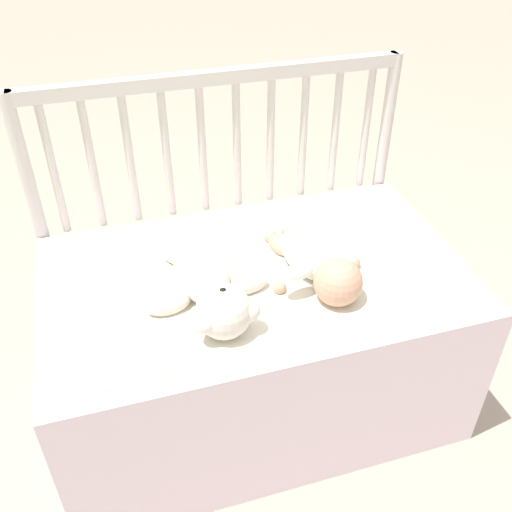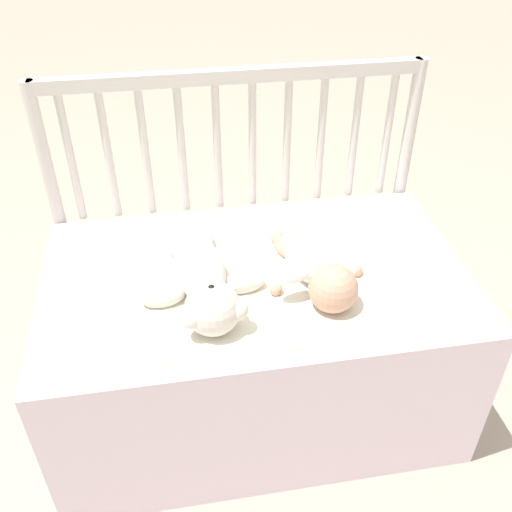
# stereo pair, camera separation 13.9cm
# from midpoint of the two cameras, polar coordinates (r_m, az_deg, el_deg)

# --- Properties ---
(ground_plane) EXTENTS (12.00, 12.00, 0.00)m
(ground_plane) POSITION_cam_midpoint_polar(r_m,az_deg,el_deg) (1.77, -2.38, -13.86)
(ground_plane) COLOR tan
(crib_mattress) EXTENTS (1.07, 0.64, 0.47)m
(crib_mattress) POSITION_cam_midpoint_polar(r_m,az_deg,el_deg) (1.59, -2.59, -8.50)
(crib_mattress) COLOR silver
(crib_mattress) RESTS_ON ground_plane
(crib_rail) EXTENTS (1.07, 0.04, 0.87)m
(crib_rail) POSITION_cam_midpoint_polar(r_m,az_deg,el_deg) (1.64, -6.03, 9.06)
(crib_rail) COLOR beige
(crib_rail) RESTS_ON ground_plane
(blanket) EXTENTS (0.75, 0.52, 0.01)m
(blanket) POSITION_cam_midpoint_polar(r_m,az_deg,el_deg) (1.42, -3.71, -2.43)
(blanket) COLOR silver
(blanket) RESTS_ON crib_mattress
(teddy_bear) EXTENTS (0.30, 0.44, 0.13)m
(teddy_bear) POSITION_cam_midpoint_polar(r_m,az_deg,el_deg) (1.34, -7.92, -2.85)
(teddy_bear) COLOR silver
(teddy_bear) RESTS_ON crib_mattress
(baby) EXTENTS (0.25, 0.36, 0.12)m
(baby) POSITION_cam_midpoint_polar(r_m,az_deg,el_deg) (1.39, 3.20, -0.79)
(baby) COLOR white
(baby) RESTS_ON crib_mattress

